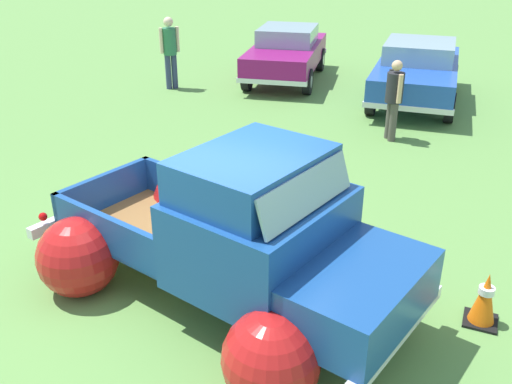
% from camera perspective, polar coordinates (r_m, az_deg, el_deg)
% --- Properties ---
extents(ground_plane, '(80.00, 80.00, 0.00)m').
position_cam_1_polar(ground_plane, '(6.83, -3.94, -10.11)').
color(ground_plane, '#609347').
extents(vintage_pickup_truck, '(4.95, 3.59, 1.96)m').
position_cam_1_polar(vintage_pickup_truck, '(6.20, -1.44, -5.73)').
color(vintage_pickup_truck, black).
rests_on(vintage_pickup_truck, ground).
extents(show_car_0, '(2.50, 4.40, 1.43)m').
position_cam_1_polar(show_car_0, '(15.99, 3.11, 14.01)').
color(show_car_0, black).
rests_on(show_car_0, ground).
extents(show_car_1, '(2.25, 4.56, 1.43)m').
position_cam_1_polar(show_car_1, '(14.46, 16.02, 11.86)').
color(show_car_1, black).
rests_on(show_car_1, ground).
extents(spectator_0, '(0.47, 0.49, 1.61)m').
position_cam_1_polar(spectator_0, '(11.56, 13.81, 9.47)').
color(spectator_0, '#4C4742').
rests_on(spectator_0, ground).
extents(spectator_1, '(0.48, 0.48, 1.84)m').
position_cam_1_polar(spectator_1, '(15.18, -8.72, 14.23)').
color(spectator_1, navy).
rests_on(spectator_1, ground).
extents(lane_cone_0, '(0.36, 0.36, 0.63)m').
position_cam_1_polar(lane_cone_0, '(9.44, -4.43, 2.64)').
color(lane_cone_0, black).
rests_on(lane_cone_0, ground).
extents(lane_cone_1, '(0.36, 0.36, 0.63)m').
position_cam_1_polar(lane_cone_1, '(6.66, 22.19, -9.99)').
color(lane_cone_1, black).
rests_on(lane_cone_1, ground).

